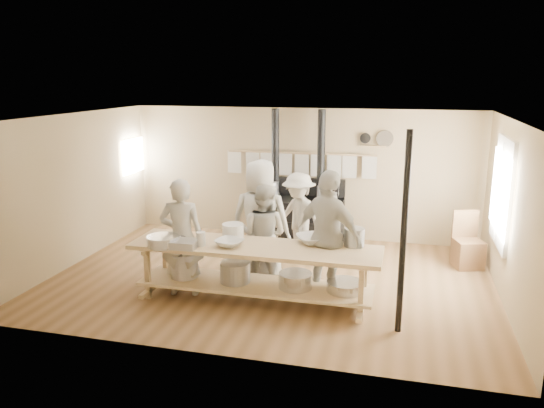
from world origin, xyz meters
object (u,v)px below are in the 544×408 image
prep_table (254,267)px  cook_far_left (182,237)px  cook_right (329,237)px  cook_by_window (298,217)px  cook_center (260,221)px  chair (468,251)px  stove (297,215)px  cook_left (264,234)px  roasting_pan (181,244)px

prep_table → cook_far_left: size_ratio=2.03×
cook_right → cook_by_window: size_ratio=1.23×
cook_far_left → cook_center: cook_center is taller
cook_center → chair: 3.66m
stove → cook_by_window: (0.25, -1.07, 0.27)m
chair → cook_far_left: bearing=-168.5°
cook_left → cook_center: (-0.10, 0.16, 0.17)m
cook_right → roasting_pan: (-2.01, -0.63, -0.07)m
cook_far_left → roasting_pan: 0.36m
cook_left → cook_center: cook_center is taller
stove → cook_right: bearing=-69.4°
cook_left → cook_by_window: (0.30, 1.24, -0.02)m
cook_by_window → cook_center: bearing=-81.2°
stove → cook_left: bearing=-91.3°
cook_left → cook_right: 1.16m
cook_center → cook_by_window: 1.16m
chair → cook_right: bearing=-153.6°
cook_left → cook_by_window: cook_left is taller
cook_far_left → cook_right: (2.14, 0.30, 0.08)m
stove → cook_left: stove is taller
roasting_pan → cook_by_window: bearing=61.5°
chair → roasting_pan: size_ratio=2.02×
chair → roasting_pan: bearing=-164.3°
cook_center → cook_by_window: cook_center is taller
cook_left → roasting_pan: (-0.93, -1.04, 0.10)m
cook_far_left → cook_left: size_ratio=1.10×
prep_table → chair: 3.90m
cook_left → chair: (3.20, 1.57, -0.52)m
roasting_pan → cook_right: bearing=17.4°
cook_center → chair: (3.30, 1.41, -0.69)m
stove → cook_right: size_ratio=1.34×
chair → stove: bearing=150.2°
cook_left → chair: bearing=-142.7°
cook_far_left → cook_center: size_ratio=0.91×
cook_center → roasting_pan: size_ratio=4.10×
prep_table → cook_right: (1.03, 0.30, 0.45)m
cook_left → cook_center: bearing=-48.2°
prep_table → cook_center: bearing=99.6°
cook_left → cook_right: bearing=170.3°
cook_left → cook_right: cook_right is taller
cook_far_left → stove: bearing=-122.3°
cook_center → roasting_pan: (-0.84, -1.20, -0.08)m
cook_far_left → roasting_pan: size_ratio=3.73×
cook_right → cook_by_window: 1.83m
cook_center → roasting_pan: bearing=52.7°
stove → chair: size_ratio=2.70×
prep_table → cook_by_window: 1.98m
chair → roasting_pan: 4.93m
stove → cook_left: 2.33m
cook_far_left → cook_left: (1.06, 0.71, -0.08)m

